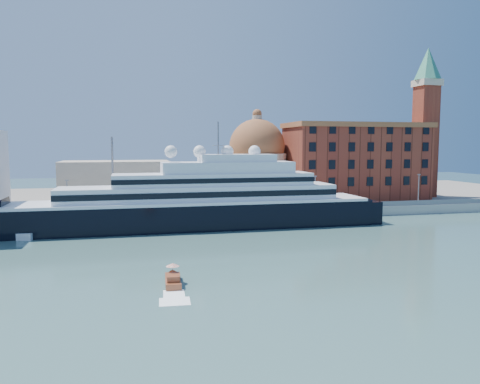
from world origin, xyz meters
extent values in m
plane|color=#335857|center=(0.00, 0.00, 0.00)|extent=(400.00, 400.00, 0.00)
cube|color=gray|center=(0.00, 34.00, 1.25)|extent=(180.00, 10.00, 2.50)
cube|color=slate|center=(0.00, 75.00, 1.00)|extent=(260.00, 72.00, 2.00)
cube|color=slate|center=(0.00, 29.50, 3.10)|extent=(180.00, 0.10, 1.20)
cube|color=black|center=(-3.01, 23.00, 2.32)|extent=(82.27, 12.66, 6.86)
cube|color=black|center=(38.13, 23.00, 2.11)|extent=(6.33, 11.60, 6.33)
cube|color=white|center=(-3.01, 23.00, 6.01)|extent=(80.16, 12.87, 0.63)
cube|color=white|center=(-0.90, 23.00, 7.91)|extent=(61.18, 10.55, 3.16)
cube|color=black|center=(-0.90, 17.73, 7.91)|extent=(61.18, 0.15, 1.27)
cube|color=white|center=(2.27, 23.00, 10.86)|extent=(44.30, 9.49, 2.74)
cube|color=white|center=(5.43, 23.00, 13.50)|extent=(29.53, 8.44, 2.53)
cube|color=white|center=(7.54, 23.00, 15.61)|extent=(16.88, 7.38, 1.69)
cylinder|color=slate|center=(3.32, 23.00, 20.04)|extent=(0.32, 0.32, 7.38)
sphere|color=white|center=(-7.22, 23.00, 17.09)|extent=(2.74, 2.74, 2.74)
sphere|color=white|center=(-0.90, 23.00, 17.09)|extent=(2.74, 2.74, 2.74)
sphere|color=white|center=(5.43, 23.00, 17.09)|extent=(2.74, 2.74, 2.74)
sphere|color=white|center=(11.76, 23.00, 17.09)|extent=(2.74, 2.74, 2.74)
cube|color=white|center=(-40.26, 19.38, 0.59)|extent=(12.39, 7.06, 1.57)
cube|color=white|center=(-38.38, 18.83, 1.86)|extent=(4.45, 3.45, 1.18)
cube|color=brown|center=(-10.84, -19.15, 0.35)|extent=(2.41, 6.20, 1.01)
cube|color=brown|center=(-10.90, -20.16, 1.22)|extent=(1.78, 2.63, 0.81)
cylinder|color=slate|center=(-10.81, -18.64, 1.62)|extent=(0.06, 0.06, 1.62)
cone|color=red|center=(-10.81, -18.64, 2.53)|extent=(1.82, 1.82, 0.41)
cube|color=maroon|center=(52.00, 52.00, 13.00)|extent=(42.00, 18.00, 22.00)
cube|color=brown|center=(52.00, 52.00, 24.50)|extent=(43.00, 19.00, 1.50)
cube|color=maroon|center=(76.00, 52.00, 19.50)|extent=(6.00, 6.00, 35.00)
cube|color=beige|center=(76.00, 52.00, 38.00)|extent=(7.00, 7.00, 2.00)
cone|color=#3D8769|center=(76.00, 52.00, 44.00)|extent=(8.40, 8.40, 10.00)
cylinder|color=beige|center=(22.00, 58.00, 9.00)|extent=(18.00, 18.00, 14.00)
sphere|color=brown|center=(22.00, 58.00, 18.00)|extent=(17.00, 17.00, 17.00)
cylinder|color=beige|center=(22.00, 58.00, 26.00)|extent=(3.00, 3.00, 3.00)
cube|color=beige|center=(8.00, 56.00, 7.00)|extent=(18.00, 14.00, 10.00)
cube|color=beige|center=(-20.00, 58.00, 8.00)|extent=(30.00, 16.00, 12.00)
cylinder|color=slate|center=(-30.00, 31.00, 6.50)|extent=(0.24, 0.24, 8.00)
cube|color=slate|center=(-30.00, 31.00, 10.60)|extent=(0.80, 0.30, 0.25)
cylinder|color=slate|center=(0.00, 31.00, 6.50)|extent=(0.24, 0.24, 8.00)
cube|color=slate|center=(0.00, 31.00, 10.60)|extent=(0.80, 0.30, 0.25)
cylinder|color=slate|center=(30.00, 31.00, 6.50)|extent=(0.24, 0.24, 8.00)
cube|color=slate|center=(30.00, 31.00, 10.60)|extent=(0.80, 0.30, 0.25)
cylinder|color=slate|center=(60.00, 31.00, 6.50)|extent=(0.24, 0.24, 8.00)
cube|color=slate|center=(60.00, 31.00, 10.60)|extent=(0.80, 0.30, 0.25)
cylinder|color=slate|center=(-20.00, 33.00, 11.50)|extent=(0.50, 0.50, 18.00)
camera|label=1|loc=(-16.17, -80.43, 18.52)|focal=35.00mm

